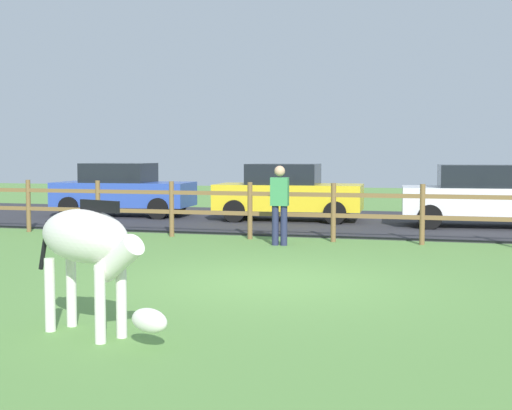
# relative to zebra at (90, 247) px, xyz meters

# --- Properties ---
(ground_plane) EXTENTS (60.00, 60.00, 0.00)m
(ground_plane) POSITION_rel_zebra_xyz_m (1.01, 3.53, -0.93)
(ground_plane) COLOR #5B8C42
(parking_asphalt) EXTENTS (28.00, 7.40, 0.05)m
(parking_asphalt) POSITION_rel_zebra_xyz_m (1.01, 12.83, -0.90)
(parking_asphalt) COLOR #2D2D33
(parking_asphalt) RESTS_ON ground_plane
(paddock_fence) EXTENTS (20.51, 0.11, 1.26)m
(paddock_fence) POSITION_rel_zebra_xyz_m (0.21, 8.53, -0.21)
(paddock_fence) COLOR brown
(paddock_fence) RESTS_ON ground_plane
(zebra) EXTENTS (1.84, 0.98, 1.41)m
(zebra) POSITION_rel_zebra_xyz_m (0.00, 0.00, 0.00)
(zebra) COLOR white
(zebra) RESTS_ON ground_plane
(parked_car_blue) EXTENTS (4.11, 2.11, 1.56)m
(parked_car_blue) POSITION_rel_zebra_xyz_m (-5.82, 12.69, -0.08)
(parked_car_blue) COLOR #2D4CAD
(parked_car_blue) RESTS_ON parking_asphalt
(parked_car_yellow) EXTENTS (4.10, 2.08, 1.56)m
(parked_car_yellow) POSITION_rel_zebra_xyz_m (-0.80, 12.60, -0.08)
(parked_car_yellow) COLOR yellow
(parked_car_yellow) RESTS_ON parking_asphalt
(parked_car_white) EXTENTS (4.12, 2.14, 1.56)m
(parked_car_white) POSITION_rel_zebra_xyz_m (4.30, 12.17, -0.08)
(parked_car_white) COLOR white
(parked_car_white) RESTS_ON parking_asphalt
(visitor_near_fence) EXTENTS (0.37, 0.24, 1.64)m
(visitor_near_fence) POSITION_rel_zebra_xyz_m (0.17, 7.65, -0.02)
(visitor_near_fence) COLOR #232847
(visitor_near_fence) RESTS_ON ground_plane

